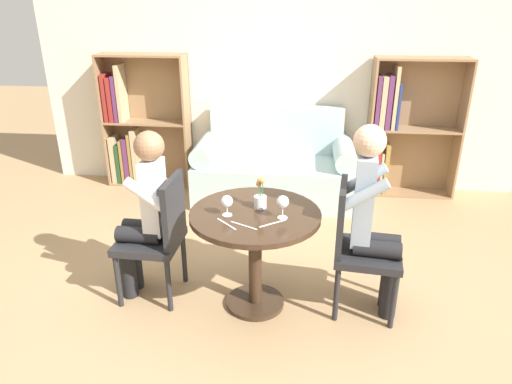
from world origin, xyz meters
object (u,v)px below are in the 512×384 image
object	(u,v)px
bookshelf_left	(137,128)
wine_glass_left	(227,202)
bookshelf_right	(401,129)
wine_glass_right	(283,202)
flower_vase	(260,196)
person_left	(144,213)
couch	(275,169)
chair_right	(357,243)
person_right	(374,219)
chair_left	(159,233)

from	to	relation	value
bookshelf_left	wine_glass_left	distance (m)	2.63
bookshelf_right	wine_glass_right	xyz separation A→B (m)	(-1.12, -2.23, 0.11)
flower_vase	person_left	bearing A→B (deg)	-178.45
couch	bookshelf_left	bearing A→B (deg)	170.18
person_left	wine_glass_left	size ratio (longest dim) A/B	9.07
bookshelf_right	person_left	xyz separation A→B (m)	(-2.06, -2.11, -0.07)
couch	chair_right	size ratio (longest dim) A/B	1.82
person_right	flower_vase	size ratio (longest dim) A/B	6.02
bookshelf_right	chair_left	world-z (taller)	bookshelf_right
wine_glass_left	couch	bearing A→B (deg)	84.99
bookshelf_left	chair_right	world-z (taller)	bookshelf_left
wine_glass_right	flower_vase	world-z (taller)	flower_vase
wine_glass_right	chair_right	bearing A→B (deg)	13.41
chair_right	chair_left	bearing A→B (deg)	96.49
chair_right	wine_glass_left	size ratio (longest dim) A/B	6.75
wine_glass_left	person_left	bearing A→B (deg)	168.79
person_right	wine_glass_right	distance (m)	0.60
bookshelf_left	person_right	xyz separation A→B (m)	(2.32, -2.13, 0.03)
person_left	person_right	xyz separation A→B (m)	(1.51, -0.02, 0.04)
person_left	person_right	bearing A→B (deg)	91.42
bookshelf_left	chair_right	bearing A→B (deg)	-43.42
bookshelf_right	person_left	world-z (taller)	bookshelf_right
bookshelf_left	flower_vase	bearing A→B (deg)	-52.74
couch	person_right	bearing A→B (deg)	-67.88
wine_glass_left	wine_glass_right	xyz separation A→B (m)	(0.35, -0.00, 0.02)
chair_right	wine_glass_left	distance (m)	0.90
bookshelf_left	bookshelf_right	distance (m)	2.86
person_right	bookshelf_right	bearing A→B (deg)	-8.00
person_left	bookshelf_left	bearing A→B (deg)	-157.03
couch	bookshelf_right	world-z (taller)	bookshelf_right
chair_left	wine_glass_left	xyz separation A→B (m)	(0.50, -0.11, 0.31)
bookshelf_left	bookshelf_right	world-z (taller)	same
bookshelf_left	wine_glass_left	xyz separation A→B (m)	(1.39, -2.22, 0.15)
chair_left	person_left	world-z (taller)	person_left
person_right	chair_left	bearing A→B (deg)	95.82
chair_left	chair_right	distance (m)	1.33
couch	chair_left	bearing A→B (deg)	-109.91
chair_left	flower_vase	xyz separation A→B (m)	(0.69, 0.03, 0.30)
wine_glass_right	bookshelf_left	bearing A→B (deg)	127.99
bookshelf_right	wine_glass_left	world-z (taller)	bookshelf_right
person_right	wine_glass_left	bearing A→B (deg)	102.38
bookshelf_left	person_left	bearing A→B (deg)	-69.14
couch	chair_right	bearing A→B (deg)	-70.05
couch	bookshelf_right	distance (m)	1.39
bookshelf_left	wine_glass_left	size ratio (longest dim) A/B	10.82
wine_glass_right	flower_vase	bearing A→B (deg)	137.26
wine_glass_left	wine_glass_right	distance (m)	0.35
couch	person_left	size ratio (longest dim) A/B	1.35
wine_glass_right	flower_vase	xyz separation A→B (m)	(-0.15, 0.14, -0.02)
flower_vase	person_right	bearing A→B (deg)	-3.13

